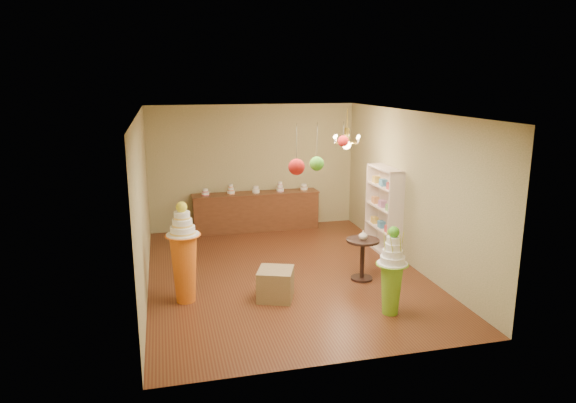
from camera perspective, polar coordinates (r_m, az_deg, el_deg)
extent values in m
plane|color=#552916|center=(9.79, -0.36, -7.95)|extent=(6.50, 6.50, 0.00)
plane|color=silver|center=(9.14, -0.39, 9.86)|extent=(6.50, 6.50, 0.00)
cube|color=tan|center=(12.47, -3.87, 3.84)|extent=(5.00, 0.04, 3.00)
cube|color=tan|center=(6.35, 6.51, -5.66)|extent=(5.00, 0.04, 3.00)
cube|color=tan|center=(9.11, -15.85, -0.22)|extent=(0.04, 6.50, 3.00)
cube|color=tan|center=(10.21, 13.40, 1.37)|extent=(0.04, 6.50, 3.00)
cone|color=#75B428|center=(8.21, 11.37, -9.52)|extent=(0.36, 0.36, 0.81)
cylinder|color=white|center=(8.06, 11.51, -6.77)|extent=(0.49, 0.49, 0.03)
cylinder|color=white|center=(8.04, 11.53, -6.32)|extent=(0.40, 0.40, 0.10)
cylinder|color=white|center=(8.00, 11.57, -5.62)|extent=(0.33, 0.33, 0.10)
cylinder|color=white|center=(7.97, 11.60, -4.92)|extent=(0.27, 0.27, 0.10)
cylinder|color=white|center=(7.94, 11.64, -4.21)|extent=(0.22, 0.22, 0.10)
sphere|color=#4DAC25|center=(7.90, 11.68, -3.34)|extent=(0.17, 0.17, 0.17)
cone|color=orange|center=(8.59, -11.42, -7.32)|extent=(0.58, 0.58, 1.13)
cylinder|color=white|center=(8.40, -11.60, -3.61)|extent=(0.69, 0.69, 0.03)
cylinder|color=white|center=(8.38, -11.62, -3.12)|extent=(0.52, 0.52, 0.12)
cylinder|color=white|center=(8.35, -11.66, -2.32)|extent=(0.42, 0.42, 0.12)
cylinder|color=white|center=(8.31, -11.70, -1.52)|extent=(0.33, 0.33, 0.12)
sphere|color=yellow|center=(8.28, -11.75, -0.61)|extent=(0.18, 0.18, 0.18)
cube|color=olive|center=(8.63, -1.39, -9.16)|extent=(0.73, 0.73, 0.51)
cube|color=brown|center=(12.42, -3.57, -1.15)|extent=(3.00, 0.50, 0.90)
cube|color=brown|center=(12.32, -3.60, 0.90)|extent=(3.04, 0.54, 0.03)
cylinder|color=white|center=(12.15, -9.18, 1.04)|extent=(0.18, 0.18, 0.16)
cylinder|color=white|center=(12.20, -6.38, 1.37)|extent=(0.18, 0.18, 0.24)
cylinder|color=white|center=(12.30, -3.60, 1.33)|extent=(0.18, 0.18, 0.16)
cylinder|color=white|center=(12.41, -0.88, 1.66)|extent=(0.18, 0.18, 0.24)
cylinder|color=white|center=(12.56, 1.79, 1.61)|extent=(0.18, 0.18, 0.16)
cube|color=white|center=(11.03, 11.26, -0.84)|extent=(0.04, 1.20, 1.80)
cube|color=white|center=(11.07, 10.42, -2.90)|extent=(0.30, 1.14, 0.03)
cube|color=white|center=(10.96, 10.52, -0.64)|extent=(0.30, 1.14, 0.03)
cube|color=white|center=(10.86, 10.62, 1.67)|extent=(0.30, 1.14, 0.03)
cylinder|color=black|center=(9.59, 8.18, -8.43)|extent=(0.46, 0.46, 0.04)
cylinder|color=black|center=(9.47, 8.25, -6.45)|extent=(0.09, 0.09, 0.74)
cylinder|color=black|center=(9.35, 8.32, -4.30)|extent=(0.69, 0.69, 0.04)
imported|color=white|center=(9.32, 8.34, -3.70)|extent=(0.21, 0.21, 0.17)
cylinder|color=#443F31|center=(6.93, 0.96, 6.27)|extent=(0.01, 0.01, 0.59)
sphere|color=red|center=(6.97, 0.96, 3.86)|extent=(0.22, 0.22, 0.22)
cylinder|color=#443F31|center=(7.07, 3.25, 6.49)|extent=(0.01, 0.01, 0.57)
sphere|color=#4DAC25|center=(7.11, 3.22, 4.22)|extent=(0.20, 0.20, 0.20)
cylinder|color=#443F31|center=(7.27, 6.17, 7.78)|extent=(0.01, 0.01, 0.28)
sphere|color=red|center=(7.28, 6.14, 6.70)|extent=(0.16, 0.16, 0.16)
cylinder|color=gold|center=(10.65, 6.60, 8.92)|extent=(0.02, 0.02, 0.50)
cylinder|color=gold|center=(10.68, 6.56, 7.32)|extent=(0.10, 0.10, 0.30)
sphere|color=#FFCE8C|center=(10.70, 6.53, 6.26)|extent=(0.18, 0.18, 0.18)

